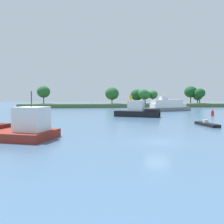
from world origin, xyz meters
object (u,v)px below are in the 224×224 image
Objects in this scene: white_riverboat at (168,106)px; fishing_skiff at (207,124)px; small_motorboat at (34,113)px; channel_buoy_red at (213,113)px; tugboat at (138,111)px.

fishing_skiff is at bearing -100.31° from white_riverboat.
fishing_skiff is 1.56× the size of small_motorboat.
channel_buoy_red reaches higher than small_motorboat.
tugboat is (-7.64, 19.55, 1.07)m from fishing_skiff.
white_riverboat is at bearing 54.53° from tugboat.
channel_buoy_red is at bearing 59.14° from fishing_skiff.
white_riverboat reaches higher than fishing_skiff.
small_motorboat is at bearing -169.21° from white_riverboat.
small_motorboat is (-27.17, 13.05, -1.06)m from tugboat.
fishing_skiff is 0.38× the size of white_riverboat.
tugboat reaches higher than fishing_skiff.
tugboat reaches higher than small_motorboat.
tugboat is at bearing -125.47° from white_riverboat.
small_motorboat reaches higher than fishing_skiff.
tugboat is 0.67× the size of white_riverboat.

